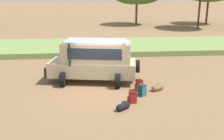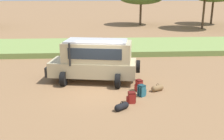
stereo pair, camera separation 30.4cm
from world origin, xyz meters
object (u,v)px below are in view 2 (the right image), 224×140
(backpack_cluster_center, at_px, (131,98))
(duffel_bag_low_black_case, at_px, (157,88))
(safari_vehicle, at_px, (95,60))
(backpack_beside_front_wheel, at_px, (142,91))
(duffel_bag_soft_canvas, at_px, (122,107))
(backpack_near_rear_wheel, at_px, (139,86))

(backpack_cluster_center, height_order, duffel_bag_low_black_case, backpack_cluster_center)
(safari_vehicle, height_order, duffel_bag_low_black_case, safari_vehicle)
(backpack_beside_front_wheel, bearing_deg, safari_vehicle, 133.31)
(backpack_cluster_center, height_order, duffel_bag_soft_canvas, backpack_cluster_center)
(backpack_near_rear_wheel, bearing_deg, backpack_cluster_center, -111.51)
(duffel_bag_low_black_case, bearing_deg, duffel_bag_soft_canvas, -133.88)
(safari_vehicle, relative_size, duffel_bag_low_black_case, 7.64)
(backpack_beside_front_wheel, relative_size, backpack_cluster_center, 1.10)
(backpack_beside_front_wheel, bearing_deg, duffel_bag_low_black_case, 34.45)
(safari_vehicle, relative_size, duffel_bag_soft_canvas, 8.06)
(duffel_bag_low_black_case, relative_size, duffel_bag_soft_canvas, 1.05)
(duffel_bag_low_black_case, distance_m, duffel_bag_soft_canvas, 3.05)
(backpack_cluster_center, height_order, backpack_near_rear_wheel, backpack_near_rear_wheel)
(safari_vehicle, bearing_deg, duffel_bag_low_black_case, -28.87)
(backpack_beside_front_wheel, distance_m, duffel_bag_low_black_case, 1.17)
(backpack_near_rear_wheel, xyz_separation_m, duffel_bag_soft_canvas, (-1.13, -2.24, -0.15))
(safari_vehicle, bearing_deg, backpack_near_rear_wheel, -37.68)
(backpack_near_rear_wheel, height_order, duffel_bag_low_black_case, backpack_near_rear_wheel)
(backpack_near_rear_wheel, bearing_deg, backpack_beside_front_wheel, -87.15)
(backpack_beside_front_wheel, distance_m, backpack_near_rear_wheel, 0.70)
(safari_vehicle, height_order, duffel_bag_soft_canvas, safari_vehicle)
(safari_vehicle, bearing_deg, backpack_beside_front_wheel, -46.69)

